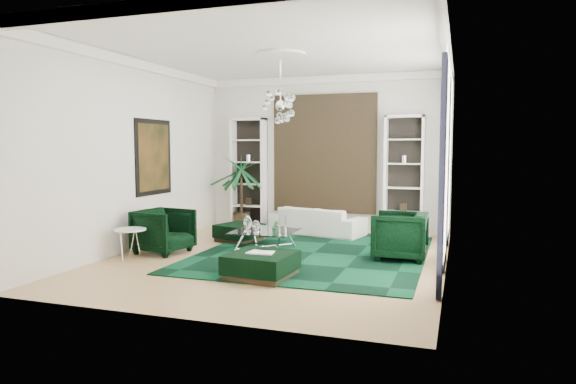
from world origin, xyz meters
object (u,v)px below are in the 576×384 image
(side_table, at_px, (131,244))
(palm, at_px, (241,181))
(ottoman_front, at_px, (261,265))
(armchair_right, at_px, (400,236))
(sofa, at_px, (317,221))
(ottoman_side, at_px, (240,233))
(coffee_table, at_px, (265,240))
(armchair_left, at_px, (164,231))

(side_table, relative_size, palm, 0.24)
(ottoman_front, bearing_deg, armchair_right, 46.49)
(sofa, bearing_deg, palm, 4.44)
(armchair_right, xyz_separation_m, ottoman_side, (-3.54, 0.74, -0.25))
(side_table, bearing_deg, coffee_table, 36.31)
(side_table, bearing_deg, armchair_right, 18.10)
(sofa, relative_size, palm, 0.91)
(armchair_right, xyz_separation_m, ottoman_front, (-1.93, -2.04, -0.24))
(ottoman_side, height_order, palm, palm)
(armchair_right, distance_m, palm, 4.98)
(armchair_left, distance_m, side_table, 0.75)
(palm, bearing_deg, ottoman_side, -67.65)
(ottoman_side, xyz_separation_m, ottoman_front, (1.61, -2.78, 0.01))
(side_table, xyz_separation_m, palm, (0.46, 4.02, 0.94))
(sofa, bearing_deg, armchair_left, 66.25)
(sofa, height_order, ottoman_front, sofa)
(ottoman_side, xyz_separation_m, side_table, (-1.17, -2.28, 0.09))
(ottoman_side, relative_size, palm, 0.35)
(ottoman_side, bearing_deg, coffee_table, -40.10)
(side_table, height_order, palm, palm)
(sofa, distance_m, palm, 2.30)
(sofa, distance_m, armchair_right, 3.05)
(armchair_right, distance_m, ottoman_side, 3.63)
(ottoman_side, bearing_deg, side_table, -117.22)
(armchair_left, height_order, ottoman_side, armchair_left)
(ottoman_front, xyz_separation_m, palm, (-2.32, 4.51, 1.02))
(sofa, height_order, side_table, sofa)
(armchair_left, distance_m, ottoman_side, 1.86)
(ottoman_front, bearing_deg, side_table, 169.91)
(sofa, relative_size, coffee_table, 1.86)
(armchair_left, relative_size, armchair_right, 0.98)
(coffee_table, xyz_separation_m, palm, (-1.61, 2.49, 1.01))
(ottoman_front, xyz_separation_m, side_table, (-2.78, 0.50, 0.08))
(palm, bearing_deg, sofa, -8.83)
(armchair_right, bearing_deg, side_table, -71.44)
(coffee_table, height_order, ottoman_front, coffee_table)
(coffee_table, bearing_deg, palm, 122.92)
(armchair_left, xyz_separation_m, palm, (0.18, 3.35, 0.78))
(ottoman_front, bearing_deg, armchair_left, 154.99)
(coffee_table, bearing_deg, ottoman_front, -70.69)
(armchair_left, distance_m, palm, 3.44)
(ottoman_front, height_order, palm, palm)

